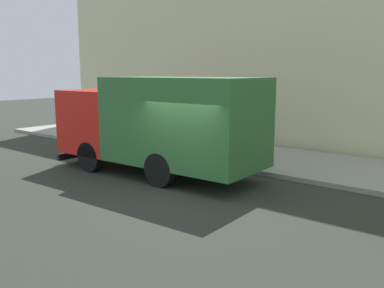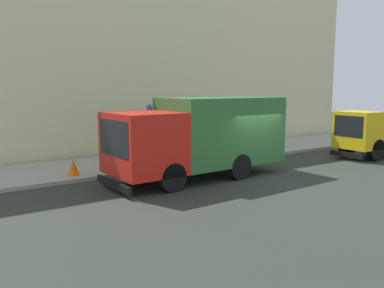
{
  "view_description": "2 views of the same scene",
  "coord_description": "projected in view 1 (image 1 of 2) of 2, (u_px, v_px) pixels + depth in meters",
  "views": [
    {
      "loc": [
        -8.47,
        -7.18,
        3.34
      ],
      "look_at": [
        0.85,
        0.38,
        1.21
      ],
      "focal_mm": 38.45,
      "sensor_mm": 36.0,
      "label": 1
    },
    {
      "loc": [
        -11.39,
        10.87,
        3.53
      ],
      "look_at": [
        1.75,
        1.95,
        1.28
      ],
      "focal_mm": 36.8,
      "sensor_mm": 36.0,
      "label": 2
    }
  ],
  "objects": [
    {
      "name": "ground",
      "position": [
        184.0,
        192.0,
        11.51
      ],
      "size": [
        80.0,
        80.0,
        0.0
      ],
      "primitive_type": "plane",
      "color": "#2B3229"
    },
    {
      "name": "sidewalk",
      "position": [
        272.0,
        159.0,
        15.46
      ],
      "size": [
        4.36,
        30.0,
        0.15
      ],
      "primitive_type": "cube",
      "color": "#9D9B90",
      "rests_on": "ground"
    },
    {
      "name": "building_facade",
      "position": [
        309.0,
        18.0,
        16.57
      ],
      "size": [
        0.5,
        30.0,
        10.96
      ],
      "primitive_type": "cube",
      "color": "beige",
      "rests_on": "ground"
    },
    {
      "name": "large_utility_truck",
      "position": [
        159.0,
        122.0,
        13.28
      ],
      "size": [
        2.83,
        7.39,
        3.17
      ],
      "rotation": [
        0.0,
        0.0,
        0.04
      ],
      "color": "red",
      "rests_on": "ground"
    },
    {
      "name": "pedestrian_walking",
      "position": [
        169.0,
        131.0,
        16.22
      ],
      "size": [
        0.55,
        0.55,
        1.65
      ],
      "rotation": [
        0.0,
        0.0,
        3.96
      ],
      "color": "#281D26",
      "rests_on": "sidewalk"
    },
    {
      "name": "traffic_cone_orange",
      "position": [
        129.0,
        137.0,
        18.11
      ],
      "size": [
        0.46,
        0.46,
        0.65
      ],
      "primitive_type": "cone",
      "color": "orange",
      "rests_on": "sidewalk"
    },
    {
      "name": "street_sign_post",
      "position": [
        177.0,
        114.0,
        15.6
      ],
      "size": [
        0.44,
        0.08,
        2.73
      ],
      "color": "#4C5156",
      "rests_on": "sidewalk"
    }
  ]
}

